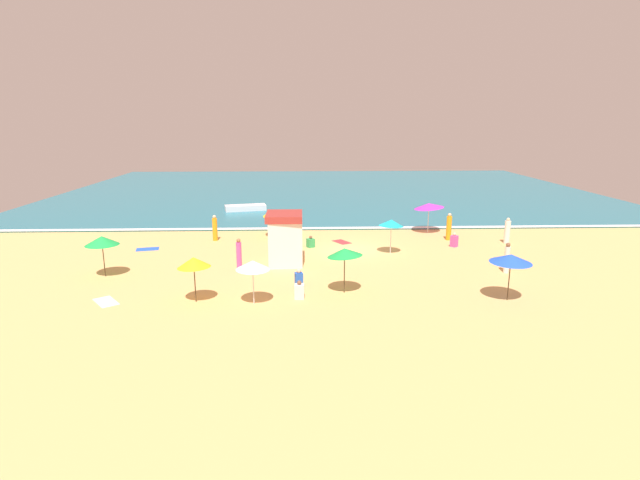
% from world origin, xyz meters
% --- Properties ---
extents(ground_plane, '(60.00, 60.00, 0.00)m').
position_xyz_m(ground_plane, '(0.00, 0.00, 0.00)').
color(ground_plane, '#E5B26B').
extents(ocean_water, '(60.00, 44.00, 0.10)m').
position_xyz_m(ocean_water, '(0.00, 28.00, 0.05)').
color(ocean_water, teal).
rests_on(ocean_water, ground_plane).
extents(wave_breaker_foam, '(57.00, 0.70, 0.01)m').
position_xyz_m(wave_breaker_foam, '(0.00, 6.30, 0.10)').
color(wave_breaker_foam, white).
rests_on(wave_breaker_foam, ocean_water).
extents(lifeguard_cabana, '(2.06, 2.50, 2.99)m').
position_xyz_m(lifeguard_cabana, '(-4.08, -2.96, 1.52)').
color(lifeguard_cabana, white).
rests_on(lifeguard_cabana, ground_plane).
extents(beach_umbrella_0, '(2.65, 2.66, 2.23)m').
position_xyz_m(beach_umbrella_0, '(6.49, -9.47, 2.00)').
color(beach_umbrella_0, '#4C3823').
rests_on(beach_umbrella_0, ground_plane).
extents(beach_umbrella_1, '(2.16, 2.16, 2.08)m').
position_xyz_m(beach_umbrella_1, '(-5.29, -9.54, 1.84)').
color(beach_umbrella_1, silver).
rests_on(beach_umbrella_1, ground_plane).
extents(beach_umbrella_2, '(2.36, 2.36, 2.22)m').
position_xyz_m(beach_umbrella_2, '(-13.65, -5.09, 1.97)').
color(beach_umbrella_2, '#4C3823').
rests_on(beach_umbrella_2, ground_plane).
extents(beach_umbrella_3, '(3.01, 3.02, 2.10)m').
position_xyz_m(beach_umbrella_3, '(-4.70, 3.96, 1.76)').
color(beach_umbrella_3, '#4C3823').
rests_on(beach_umbrella_3, ground_plane).
extents(beach_umbrella_4, '(2.05, 2.05, 2.16)m').
position_xyz_m(beach_umbrella_4, '(-7.99, -9.16, 1.89)').
color(beach_umbrella_4, '#4C3823').
rests_on(beach_umbrella_4, ground_plane).
extents(beach_umbrella_5, '(2.29, 2.26, 2.34)m').
position_xyz_m(beach_umbrella_5, '(6.29, 4.85, 2.04)').
color(beach_umbrella_5, silver).
rests_on(beach_umbrella_5, ground_plane).
extents(beach_umbrella_6, '(2.28, 2.26, 2.31)m').
position_xyz_m(beach_umbrella_6, '(-1.04, -8.17, 2.03)').
color(beach_umbrella_6, '#4C3823').
rests_on(beach_umbrella_6, ground_plane).
extents(beach_umbrella_7, '(1.94, 1.93, 2.22)m').
position_xyz_m(beach_umbrella_7, '(2.47, -1.00, 1.98)').
color(beach_umbrella_7, silver).
rests_on(beach_umbrella_7, ground_plane).
extents(beachgoer_0, '(0.46, 0.46, 0.88)m').
position_xyz_m(beachgoer_0, '(-3.21, -8.89, 0.37)').
color(beachgoer_0, white).
rests_on(beachgoer_0, ground_plane).
extents(beachgoer_1, '(0.49, 0.49, 1.90)m').
position_xyz_m(beachgoer_1, '(7.17, 2.54, 0.89)').
color(beachgoer_1, orange).
rests_on(beachgoer_1, ground_plane).
extents(beachgoer_2, '(0.53, 0.53, 1.76)m').
position_xyz_m(beachgoer_2, '(10.84, 1.43, 0.82)').
color(beachgoer_2, white).
rests_on(beachgoer_2, ground_plane).
extents(beachgoer_3, '(0.41, 0.41, 1.70)m').
position_xyz_m(beachgoer_3, '(8.12, -5.24, 0.82)').
color(beachgoer_3, white).
rests_on(beachgoer_3, ground_plane).
extents(beachgoer_4, '(0.44, 0.44, 0.94)m').
position_xyz_m(beachgoer_4, '(-3.24, -7.16, 0.41)').
color(beachgoer_4, blue).
rests_on(beachgoer_4, ground_plane).
extents(beachgoer_5, '(0.40, 0.40, 1.90)m').
position_xyz_m(beachgoer_5, '(-6.53, -4.57, 0.91)').
color(beachgoer_5, '#D84CA5').
rests_on(beachgoer_5, ground_plane).
extents(beachgoer_6, '(0.60, 0.60, 0.78)m').
position_xyz_m(beachgoer_6, '(-2.50, 0.81, 0.32)').
color(beachgoer_6, green).
rests_on(beachgoer_6, ground_plane).
extents(beachgoer_7, '(0.54, 0.54, 0.96)m').
position_xyz_m(beachgoer_7, '(6.98, 0.60, 0.42)').
color(beachgoer_7, '#D84CA5').
rests_on(beachgoer_7, ground_plane).
extents(beachgoer_8, '(0.42, 0.42, 1.79)m').
position_xyz_m(beachgoer_8, '(-9.10, 2.96, 0.85)').
color(beachgoer_8, orange).
rests_on(beachgoer_8, ground_plane).
extents(beach_towel_0, '(1.55, 1.68, 0.01)m').
position_xyz_m(beach_towel_0, '(-12.15, -9.04, 0.01)').
color(beach_towel_0, white).
rests_on(beach_towel_0, ground_plane).
extents(beach_towel_1, '(1.38, 1.60, 0.01)m').
position_xyz_m(beach_towel_1, '(-0.34, 2.17, 0.01)').
color(beach_towel_1, red).
rests_on(beach_towel_1, ground_plane).
extents(beach_towel_2, '(1.58, 1.20, 0.01)m').
position_xyz_m(beach_towel_2, '(-13.11, 0.67, 0.01)').
color(beach_towel_2, blue).
rests_on(beach_towel_2, ground_plane).
extents(small_boat_0, '(3.87, 2.10, 0.51)m').
position_xyz_m(small_boat_0, '(-8.22, 14.25, 0.36)').
color(small_boat_0, white).
rests_on(small_boat_0, ocean_water).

